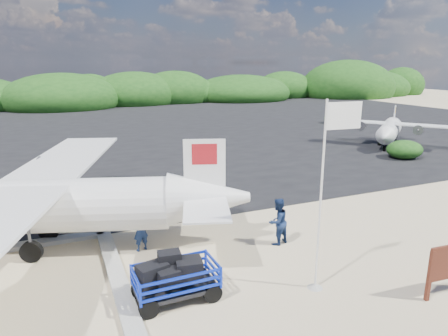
% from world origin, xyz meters
% --- Properties ---
extents(ground, '(160.00, 160.00, 0.00)m').
position_xyz_m(ground, '(0.00, 0.00, 0.00)').
color(ground, beige).
extents(asphalt_apron, '(90.00, 50.00, 0.04)m').
position_xyz_m(asphalt_apron, '(0.00, 30.00, 0.00)').
color(asphalt_apron, '#B2B2B2').
rests_on(asphalt_apron, ground).
extents(vegetation_band, '(124.00, 8.00, 4.40)m').
position_xyz_m(vegetation_band, '(0.00, 55.00, 0.00)').
color(vegetation_band, '#B2B2B2').
rests_on(vegetation_band, ground).
extents(baggage_cart, '(2.47, 1.44, 1.22)m').
position_xyz_m(baggage_cart, '(-3.16, -0.23, 0.00)').
color(baggage_cart, '#0D29C3').
rests_on(baggage_cart, ground).
extents(flagpole, '(1.12, 0.53, 5.44)m').
position_xyz_m(flagpole, '(0.72, -1.21, 0.00)').
color(flagpole, white).
rests_on(flagpole, ground).
extents(crew_a, '(0.63, 0.50, 1.50)m').
position_xyz_m(crew_a, '(-3.42, 3.16, 0.75)').
color(crew_a, navy).
rests_on(crew_a, ground).
extents(crew_b, '(0.99, 0.87, 1.71)m').
position_xyz_m(crew_b, '(1.20, 1.77, 0.86)').
color(crew_b, navy).
rests_on(crew_b, ground).
extents(aircraft_large, '(20.69, 20.69, 4.90)m').
position_xyz_m(aircraft_large, '(10.46, 22.51, 0.00)').
color(aircraft_large, '#B2B2B2').
rests_on(aircraft_large, ground).
extents(aircraft_small, '(10.76, 10.76, 2.75)m').
position_xyz_m(aircraft_small, '(-10.00, 32.13, 0.00)').
color(aircraft_small, '#B2B2B2').
rests_on(aircraft_small, ground).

